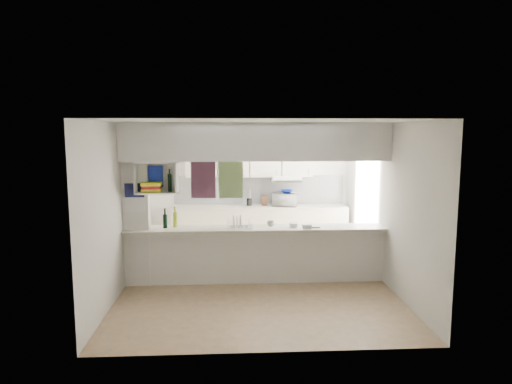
{
  "coord_description": "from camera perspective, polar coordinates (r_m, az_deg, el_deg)",
  "views": [
    {
      "loc": [
        -0.4,
        -7.22,
        2.48
      ],
      "look_at": [
        0.03,
        0.5,
        1.43
      ],
      "focal_mm": 32.0,
      "sensor_mm": 36.0,
      "label": 1
    }
  ],
  "objects": [
    {
      "name": "knife_block",
      "position": [
        9.53,
        1.06,
        -1.05
      ],
      "size": [
        0.11,
        0.09,
        0.21
      ],
      "primitive_type": "cube",
      "rotation": [
        0.0,
        0.0,
        -0.11
      ],
      "color": "#532E1C",
      "rests_on": "bench_top"
    },
    {
      "name": "ceiling",
      "position": [
        7.23,
        -0.02,
        8.7
      ],
      "size": [
        4.8,
        4.8,
        0.0
      ],
      "primitive_type": "plane",
      "color": "white",
      "rests_on": "wall_back"
    },
    {
      "name": "dish_rack",
      "position": [
        7.36,
        -2.09,
        -3.84
      ],
      "size": [
        0.41,
        0.32,
        0.21
      ],
      "rotation": [
        0.0,
        0.0,
        0.07
      ],
      "color": "silver",
      "rests_on": "breakfast_bar"
    },
    {
      "name": "wall_back",
      "position": [
        9.7,
        -0.8,
        0.75
      ],
      "size": [
        4.2,
        0.0,
        4.2
      ],
      "primitive_type": "plane",
      "rotation": [
        1.57,
        0.0,
        0.0
      ],
      "color": "silver",
      "rests_on": "floor"
    },
    {
      "name": "kitchen_run",
      "position": [
        9.52,
        0.23,
        -2.28
      ],
      "size": [
        3.6,
        0.63,
        2.24
      ],
      "color": "beige",
      "rests_on": "floor"
    },
    {
      "name": "utensil_jar",
      "position": [
        9.49,
        -0.85,
        -1.25
      ],
      "size": [
        0.11,
        0.11,
        0.15
      ],
      "primitive_type": "cylinder",
      "color": "black",
      "rests_on": "bench_top"
    },
    {
      "name": "bowl",
      "position": [
        9.46,
        3.87,
        0.09
      ],
      "size": [
        0.26,
        0.26,
        0.06
      ],
      "primitive_type": "imported",
      "color": "#0D2198",
      "rests_on": "microwave"
    },
    {
      "name": "wine_bottles",
      "position": [
        7.49,
        -10.67,
        -3.44
      ],
      "size": [
        0.22,
        0.15,
        0.34
      ],
      "color": "black",
      "rests_on": "breakfast_bar"
    },
    {
      "name": "cubby_shelf",
      "position": [
        7.29,
        -12.39,
        1.51
      ],
      "size": [
        0.65,
        0.35,
        0.5
      ],
      "color": "white",
      "rests_on": "bulkhead"
    },
    {
      "name": "floor",
      "position": [
        7.64,
        -0.02,
        -11.19
      ],
      "size": [
        4.8,
        4.8,
        0.0
      ],
      "primitive_type": "plane",
      "color": "#8B6D50",
      "rests_on": "ground"
    },
    {
      "name": "wall_left",
      "position": [
        7.51,
        -16.24,
        -1.61
      ],
      "size": [
        0.0,
        4.8,
        4.8
      ],
      "primitive_type": "plane",
      "rotation": [
        1.57,
        0.0,
        1.57
      ],
      "color": "silver",
      "rests_on": "floor"
    },
    {
      "name": "wall_right",
      "position": [
        7.73,
        15.73,
        -1.33
      ],
      "size": [
        0.0,
        4.8,
        4.8
      ],
      "primitive_type": "plane",
      "rotation": [
        1.57,
        0.0,
        -1.57
      ],
      "color": "silver",
      "rests_on": "floor"
    },
    {
      "name": "plastic_tubs",
      "position": [
        7.4,
        5.42,
        -4.2
      ],
      "size": [
        0.49,
        0.22,
        0.07
      ],
      "color": "silver",
      "rests_on": "breakfast_bar"
    },
    {
      "name": "cup",
      "position": [
        7.36,
        1.84,
        -3.98
      ],
      "size": [
        0.16,
        0.16,
        0.1
      ],
      "primitive_type": "imported",
      "rotation": [
        0.0,
        0.0,
        -0.38
      ],
      "color": "white",
      "rests_on": "dish_rack"
    },
    {
      "name": "microwave",
      "position": [
        9.46,
        3.65,
        -0.94
      ],
      "size": [
        0.57,
        0.47,
        0.27
      ],
      "primitive_type": "imported",
      "rotation": [
        0.0,
        0.0,
        2.82
      ],
      "color": "white",
      "rests_on": "bench_top"
    },
    {
      "name": "servery_partition",
      "position": [
        7.27,
        -1.38,
        1.26
      ],
      "size": [
        4.2,
        0.5,
        2.6
      ],
      "color": "silver",
      "rests_on": "floor"
    }
  ]
}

